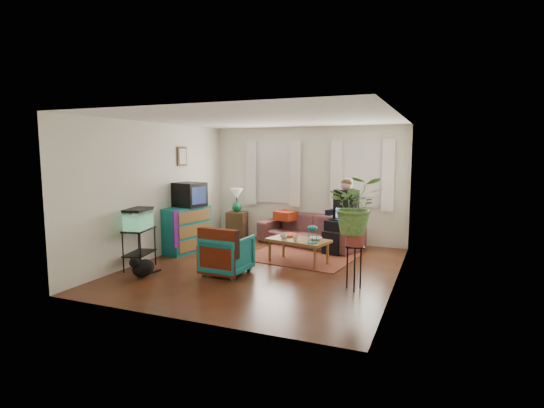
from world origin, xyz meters
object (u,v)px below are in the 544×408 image
at_px(side_table, 237,225).
at_px(armchair, 227,252).
at_px(sofa, 310,225).
at_px(coffee_table, 298,251).
at_px(aquarium_stand, 140,249).
at_px(plant_stand, 354,268).
at_px(dresser, 186,229).

xyz_separation_m(side_table, armchair, (1.21, -2.76, 0.05)).
xyz_separation_m(sofa, armchair, (-0.65, -2.58, -0.09)).
bearing_deg(coffee_table, side_table, 154.62).
bearing_deg(coffee_table, sofa, 112.75).
distance_m(sofa, side_table, 1.88).
xyz_separation_m(aquarium_stand, coffee_table, (2.47, 1.39, -0.13)).
bearing_deg(plant_stand, sofa, 119.82).
xyz_separation_m(sofa, aquarium_stand, (-2.21, -2.90, -0.10)).
distance_m(dresser, plant_stand, 3.88).
relative_size(sofa, plant_stand, 3.41).
bearing_deg(side_table, coffee_table, -38.59).
height_order(aquarium_stand, armchair, armchair).
height_order(sofa, dresser, dresser).
xyz_separation_m(dresser, aquarium_stand, (-0.01, -1.42, -0.11)).
bearing_deg(armchair, sofa, -100.40).
bearing_deg(sofa, dresser, -128.61).
distance_m(side_table, armchair, 3.01).
height_order(side_table, coffee_table, side_table).
distance_m(dresser, coffee_table, 2.47).
relative_size(coffee_table, plant_stand, 1.64).
xyz_separation_m(sofa, dresser, (-2.20, -1.48, 0.01)).
bearing_deg(side_table, armchair, -66.28).
bearing_deg(coffee_table, aquarium_stand, -137.43).
bearing_deg(aquarium_stand, plant_stand, -8.32).
bearing_deg(aquarium_stand, dresser, 77.00).
distance_m(dresser, aquarium_stand, 1.43).
xyz_separation_m(sofa, coffee_table, (0.25, -1.51, -0.22)).
xyz_separation_m(aquarium_stand, armchair, (1.56, 0.32, 0.01)).
height_order(side_table, plant_stand, plant_stand).
height_order(dresser, plant_stand, dresser).
xyz_separation_m(side_table, dresser, (-0.34, -1.66, 0.15)).
height_order(sofa, coffee_table, sofa).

